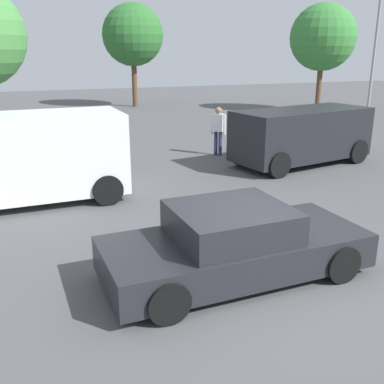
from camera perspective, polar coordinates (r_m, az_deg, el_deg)
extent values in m
plane|color=#515154|center=(7.72, 8.41, -10.91)|extent=(80.00, 80.00, 0.00)
cube|color=#232328|center=(7.60, 5.54, -7.55)|extent=(4.48, 1.94, 0.57)
cube|color=#232328|center=(7.34, 4.97, -3.86)|extent=(1.91, 1.73, 0.51)
cube|color=slate|center=(7.77, 10.75, -2.89)|extent=(0.10, 1.55, 0.43)
cube|color=slate|center=(7.00, -1.45, -4.90)|extent=(0.10, 1.55, 0.43)
cylinder|color=black|center=(9.06, 11.43, -4.42)|extent=(0.65, 0.24, 0.64)
cylinder|color=black|center=(7.83, 18.52, -8.66)|extent=(0.65, 0.24, 0.64)
cylinder|color=black|center=(7.87, -7.41, -7.71)|extent=(0.65, 0.24, 0.64)
cylinder|color=black|center=(6.41, -3.09, -13.85)|extent=(0.65, 0.24, 0.64)
ellipsoid|color=olive|center=(10.00, 13.76, -2.90)|extent=(0.45, 0.31, 0.26)
sphere|color=olive|center=(10.10, 15.14, -2.38)|extent=(0.21, 0.21, 0.21)
sphere|color=olive|center=(10.13, 15.49, -2.38)|extent=(0.09, 0.09, 0.09)
cylinder|color=olive|center=(10.18, 14.18, -3.63)|extent=(0.06, 0.06, 0.14)
cylinder|color=olive|center=(10.06, 14.55, -3.91)|extent=(0.06, 0.06, 0.14)
cylinder|color=olive|center=(10.06, 12.82, -3.78)|extent=(0.06, 0.06, 0.14)
cylinder|color=olive|center=(9.95, 13.18, -4.07)|extent=(0.06, 0.06, 0.14)
sphere|color=olive|center=(9.88, 12.49, -2.82)|extent=(0.12, 0.12, 0.12)
cube|color=white|center=(11.75, -21.92, 4.26)|extent=(5.38, 2.14, 1.97)
cylinder|color=black|center=(11.21, -10.73, 0.27)|extent=(0.76, 0.26, 0.76)
cylinder|color=black|center=(13.05, -12.52, 2.62)|extent=(0.76, 0.26, 0.76)
cube|color=black|center=(15.33, 13.81, 7.25)|extent=(4.99, 2.69, 1.60)
cube|color=slate|center=(13.73, 6.95, 7.97)|extent=(0.33, 1.59, 0.64)
cylinder|color=black|center=(13.63, 10.97, 3.43)|extent=(0.83, 0.39, 0.80)
cylinder|color=black|center=(14.95, 6.39, 4.90)|extent=(0.83, 0.39, 0.80)
cylinder|color=black|center=(16.17, 20.34, 4.87)|extent=(0.83, 0.39, 0.80)
cylinder|color=black|center=(17.30, 15.75, 6.08)|extent=(0.83, 0.39, 0.80)
cylinder|color=navy|center=(16.40, 3.05, 6.26)|extent=(0.13, 0.13, 0.88)
cylinder|color=navy|center=(16.34, 3.61, 6.21)|extent=(0.13, 0.13, 0.88)
cube|color=white|center=(16.24, 3.38, 8.84)|extent=(0.45, 0.45, 0.62)
cylinder|color=white|center=(16.33, 2.58, 8.71)|extent=(0.09, 0.09, 0.73)
cylinder|color=white|center=(16.16, 4.18, 8.58)|extent=(0.09, 0.09, 0.73)
sphere|color=#936B4C|center=(16.18, 3.41, 10.35)|extent=(0.24, 0.24, 0.24)
cylinder|color=gray|center=(25.19, 22.17, 15.49)|extent=(0.14, 0.14, 6.54)
cylinder|color=brown|center=(29.42, 15.87, 12.70)|extent=(0.32, 0.32, 2.94)
sphere|color=#387F38|center=(29.35, 16.38, 18.42)|extent=(3.93, 3.93, 3.93)
cylinder|color=brown|center=(31.21, -7.34, 13.64)|extent=(0.35, 0.35, 3.14)
sphere|color=#2D6B2D|center=(31.15, -7.57, 19.27)|extent=(3.98, 3.98, 3.98)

